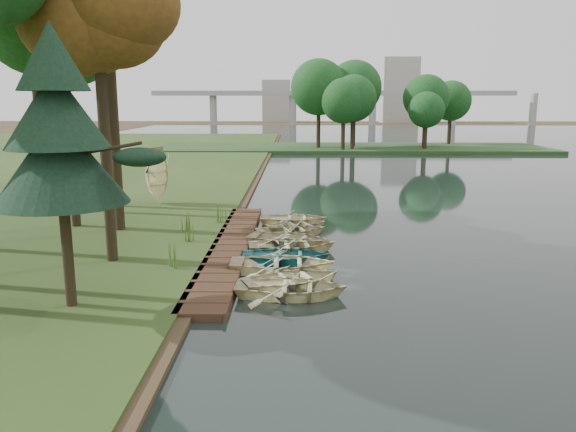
{
  "coord_description": "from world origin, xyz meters",
  "views": [
    {
      "loc": [
        1.26,
        -23.24,
        6.37
      ],
      "look_at": [
        0.86,
        0.29,
        1.49
      ],
      "focal_mm": 35.0,
      "sensor_mm": 36.0,
      "label": 1
    }
  ],
  "objects_px": {
    "rowboat_2": "(283,262)",
    "stored_rowboat": "(158,198)",
    "pine_tree": "(58,133)",
    "rowboat_1": "(293,277)",
    "rowboat_0": "(291,285)",
    "boardwalk": "(231,248)"
  },
  "relations": [
    {
      "from": "boardwalk",
      "to": "stored_rowboat",
      "type": "relative_size",
      "value": 4.76
    },
    {
      "from": "rowboat_2",
      "to": "rowboat_1",
      "type": "bearing_deg",
      "value": -166.91
    },
    {
      "from": "stored_rowboat",
      "to": "pine_tree",
      "type": "bearing_deg",
      "value": -139.11
    },
    {
      "from": "rowboat_0",
      "to": "rowboat_1",
      "type": "bearing_deg",
      "value": 0.11
    },
    {
      "from": "rowboat_0",
      "to": "rowboat_1",
      "type": "relative_size",
      "value": 1.04
    },
    {
      "from": "rowboat_2",
      "to": "stored_rowboat",
      "type": "bearing_deg",
      "value": 31.23
    },
    {
      "from": "boardwalk",
      "to": "pine_tree",
      "type": "relative_size",
      "value": 1.95
    },
    {
      "from": "rowboat_1",
      "to": "rowboat_2",
      "type": "distance_m",
      "value": 1.74
    },
    {
      "from": "boardwalk",
      "to": "rowboat_2",
      "type": "relative_size",
      "value": 4.1
    },
    {
      "from": "rowboat_2",
      "to": "boardwalk",
      "type": "bearing_deg",
      "value": 36.32
    },
    {
      "from": "pine_tree",
      "to": "boardwalk",
      "type": "bearing_deg",
      "value": 61.64
    },
    {
      "from": "rowboat_1",
      "to": "rowboat_2",
      "type": "bearing_deg",
      "value": -9.66
    },
    {
      "from": "boardwalk",
      "to": "rowboat_1",
      "type": "relative_size",
      "value": 4.53
    },
    {
      "from": "rowboat_0",
      "to": "rowboat_1",
      "type": "distance_m",
      "value": 0.96
    },
    {
      "from": "rowboat_0",
      "to": "pine_tree",
      "type": "height_order",
      "value": "pine_tree"
    },
    {
      "from": "pine_tree",
      "to": "rowboat_1",
      "type": "bearing_deg",
      "value": 20.6
    },
    {
      "from": "rowboat_2",
      "to": "stored_rowboat",
      "type": "relative_size",
      "value": 1.16
    },
    {
      "from": "rowboat_0",
      "to": "rowboat_2",
      "type": "distance_m",
      "value": 2.67
    },
    {
      "from": "rowboat_1",
      "to": "rowboat_2",
      "type": "xyz_separation_m",
      "value": [
        -0.4,
        1.69,
        0.04
      ]
    },
    {
      "from": "rowboat_0",
      "to": "pine_tree",
      "type": "distance_m",
      "value": 8.46
    },
    {
      "from": "stored_rowboat",
      "to": "pine_tree",
      "type": "relative_size",
      "value": 0.41
    },
    {
      "from": "pine_tree",
      "to": "rowboat_2",
      "type": "bearing_deg",
      "value": 33.84
    }
  ]
}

